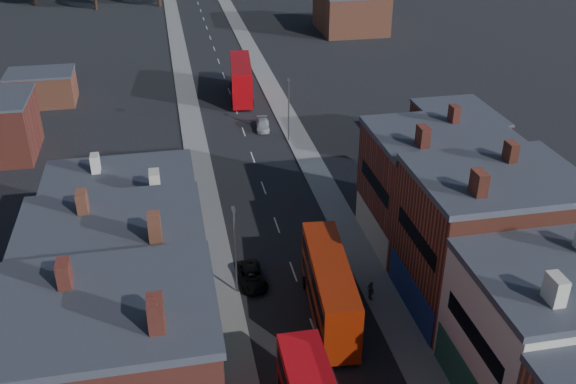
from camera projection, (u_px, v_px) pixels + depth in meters
name	position (u px, v px, depth m)	size (l,w,h in m)	color
pavement_west	(202.00, 185.00, 70.54)	(3.00, 200.00, 0.12)	gray
pavement_east	(317.00, 174.00, 72.79)	(3.00, 200.00, 0.12)	gray
lamp_post_2	(235.00, 245.00, 51.30)	(0.25, 0.70, 8.12)	slate
lamp_post_3	(289.00, 106.00, 79.00)	(0.25, 0.70, 8.12)	slate
bus_1	(329.00, 288.00, 49.51)	(3.81, 12.17, 5.17)	#B6290A
bus_2	(241.00, 79.00, 93.82)	(4.10, 12.73, 5.40)	#A6070C
car_2	(252.00, 276.00, 54.46)	(2.12, 4.59, 1.28)	black
car_3	(263.00, 125.00, 84.31)	(1.68, 4.13, 1.20)	silver
ped_3	(371.00, 291.00, 52.14)	(1.00, 0.45, 1.70)	#5C584F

